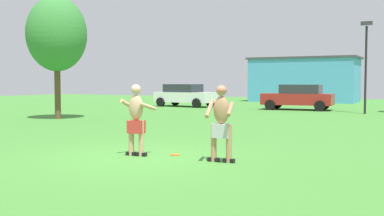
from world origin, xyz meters
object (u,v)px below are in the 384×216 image
at_px(player_in_red, 136,118).
at_px(car_red_mid_lot, 298,97).
at_px(lamp_post, 366,56).
at_px(player_with_cap, 221,120).
at_px(car_white_far_end, 185,95).
at_px(frisbee, 175,155).
at_px(tree_left_field, 57,34).

distance_m(player_in_red, car_red_mid_lot, 19.58).
bearing_deg(lamp_post, car_red_mid_lot, 156.40).
distance_m(player_with_cap, car_red_mid_lot, 19.70).
bearing_deg(car_white_far_end, frisbee, -62.22).
relative_size(player_in_red, tree_left_field, 0.30).
height_order(car_red_mid_lot, tree_left_field, tree_left_field).
relative_size(player_with_cap, player_in_red, 1.00).
xyz_separation_m(player_in_red, car_white_far_end, (-9.26, 19.58, -0.09)).
height_order(player_with_cap, player_in_red, player_with_cap).
bearing_deg(frisbee, car_red_mid_lot, 95.93).
height_order(car_white_far_end, lamp_post, lamp_post).
distance_m(player_in_red, tree_left_field, 12.45).
bearing_deg(car_red_mid_lot, player_with_cap, -80.18).
xyz_separation_m(frisbee, lamp_post, (2.18, 17.23, 3.13)).
height_order(frisbee, tree_left_field, tree_left_field).
bearing_deg(lamp_post, tree_left_field, -140.40).
relative_size(player_in_red, car_red_mid_lot, 0.39).
distance_m(lamp_post, tree_left_field, 16.25).
bearing_deg(player_with_cap, car_white_far_end, 120.45).
bearing_deg(car_red_mid_lot, lamp_post, -23.60).
height_order(frisbee, lamp_post, lamp_post).
bearing_deg(player_in_red, car_white_far_end, 115.33).
bearing_deg(frisbee, car_white_far_end, 117.78).
bearing_deg(player_with_cap, tree_left_field, 148.20).
xyz_separation_m(car_white_far_end, lamp_post, (12.23, -1.85, 2.31)).
distance_m(player_with_cap, car_white_far_end, 22.55).
xyz_separation_m(car_white_far_end, tree_left_field, (-0.27, -12.19, 3.17)).
distance_m(player_in_red, lamp_post, 18.11).
bearing_deg(car_red_mid_lot, tree_left_field, -124.44).
relative_size(car_red_mid_lot, tree_left_field, 0.76).
bearing_deg(player_in_red, car_red_mid_lot, 93.50).
height_order(player_in_red, lamp_post, lamp_post).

